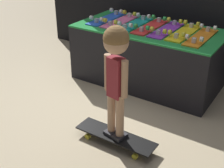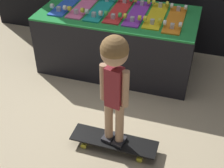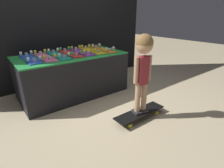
{
  "view_description": "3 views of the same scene",
  "coord_description": "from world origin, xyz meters",
  "px_view_note": "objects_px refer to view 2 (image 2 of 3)",
  "views": [
    {
      "loc": [
        1.59,
        -2.62,
        1.83
      ],
      "look_at": [
        0.08,
        -0.31,
        0.39
      ],
      "focal_mm": 50.0,
      "sensor_mm": 36.0,
      "label": 1
    },
    {
      "loc": [
        0.91,
        -2.49,
        2.14
      ],
      "look_at": [
        0.21,
        -0.26,
        0.39
      ],
      "focal_mm": 50.0,
      "sensor_mm": 36.0,
      "label": 2
    },
    {
      "loc": [
        -1.2,
        -2.08,
        1.33
      ],
      "look_at": [
        0.2,
        -0.25,
        0.4
      ],
      "focal_mm": 28.0,
      "sensor_mm": 36.0,
      "label": 3
    }
  ],
  "objects_px": {
    "skateboard_red_on_rack": "(119,10)",
    "skateboard_on_floor": "(114,141)",
    "skateboard_purple_on_rack": "(137,13)",
    "skateboard_yellow_on_rack": "(156,15)",
    "skateboard_blue_on_rack": "(67,3)",
    "skateboard_pink_on_rack": "(84,6)",
    "skateboard_teal_on_rack": "(101,8)",
    "skateboard_orange_on_rack": "(175,19)",
    "child": "(114,73)"
  },
  "relations": [
    {
      "from": "skateboard_pink_on_rack",
      "to": "skateboard_purple_on_rack",
      "type": "xyz_separation_m",
      "value": [
        0.63,
        -0.0,
        0.0
      ]
    },
    {
      "from": "skateboard_orange_on_rack",
      "to": "child",
      "type": "xyz_separation_m",
      "value": [
        -0.28,
        -1.28,
        0.09
      ]
    },
    {
      "from": "skateboard_purple_on_rack",
      "to": "skateboard_teal_on_rack",
      "type": "bearing_deg",
      "value": -178.4
    },
    {
      "from": "skateboard_red_on_rack",
      "to": "skateboard_orange_on_rack",
      "type": "distance_m",
      "value": 0.63
    },
    {
      "from": "skateboard_blue_on_rack",
      "to": "skateboard_pink_on_rack",
      "type": "height_order",
      "value": "same"
    },
    {
      "from": "skateboard_orange_on_rack",
      "to": "skateboard_yellow_on_rack",
      "type": "bearing_deg",
      "value": 169.63
    },
    {
      "from": "skateboard_teal_on_rack",
      "to": "child",
      "type": "height_order",
      "value": "child"
    },
    {
      "from": "skateboard_purple_on_rack",
      "to": "skateboard_orange_on_rack",
      "type": "relative_size",
      "value": 1.0
    },
    {
      "from": "skateboard_blue_on_rack",
      "to": "skateboard_on_floor",
      "type": "bearing_deg",
      "value": -53.28
    },
    {
      "from": "skateboard_pink_on_rack",
      "to": "skateboard_red_on_rack",
      "type": "height_order",
      "value": "same"
    },
    {
      "from": "skateboard_yellow_on_rack",
      "to": "skateboard_on_floor",
      "type": "bearing_deg",
      "value": -92.9
    },
    {
      "from": "skateboard_teal_on_rack",
      "to": "skateboard_on_floor",
      "type": "bearing_deg",
      "value": -66.58
    },
    {
      "from": "skateboard_pink_on_rack",
      "to": "skateboard_teal_on_rack",
      "type": "bearing_deg",
      "value": -3.49
    },
    {
      "from": "skateboard_yellow_on_rack",
      "to": "skateboard_on_floor",
      "type": "relative_size",
      "value": 0.88
    },
    {
      "from": "skateboard_teal_on_rack",
      "to": "skateboard_orange_on_rack",
      "type": "distance_m",
      "value": 0.84
    },
    {
      "from": "skateboard_purple_on_rack",
      "to": "child",
      "type": "distance_m",
      "value": 1.33
    },
    {
      "from": "child",
      "to": "skateboard_blue_on_rack",
      "type": "bearing_deg",
      "value": 136.96
    },
    {
      "from": "skateboard_purple_on_rack",
      "to": "child",
      "type": "relative_size",
      "value": 0.66
    },
    {
      "from": "skateboard_on_floor",
      "to": "skateboard_teal_on_rack",
      "type": "bearing_deg",
      "value": 113.42
    },
    {
      "from": "skateboard_yellow_on_rack",
      "to": "child",
      "type": "distance_m",
      "value": 1.33
    },
    {
      "from": "skateboard_red_on_rack",
      "to": "skateboard_purple_on_rack",
      "type": "bearing_deg",
      "value": -1.46
    },
    {
      "from": "skateboard_purple_on_rack",
      "to": "skateboard_red_on_rack",
      "type": "bearing_deg",
      "value": 178.54
    },
    {
      "from": "skateboard_pink_on_rack",
      "to": "skateboard_purple_on_rack",
      "type": "distance_m",
      "value": 0.63
    },
    {
      "from": "skateboard_blue_on_rack",
      "to": "skateboard_teal_on_rack",
      "type": "distance_m",
      "value": 0.42
    },
    {
      "from": "skateboard_yellow_on_rack",
      "to": "skateboard_pink_on_rack",
      "type": "bearing_deg",
      "value": -179.62
    },
    {
      "from": "skateboard_teal_on_rack",
      "to": "skateboard_orange_on_rack",
      "type": "relative_size",
      "value": 1.0
    },
    {
      "from": "skateboard_red_on_rack",
      "to": "skateboard_on_floor",
      "type": "distance_m",
      "value": 1.51
    },
    {
      "from": "skateboard_on_floor",
      "to": "child",
      "type": "distance_m",
      "value": 0.74
    },
    {
      "from": "skateboard_purple_on_rack",
      "to": "child",
      "type": "height_order",
      "value": "child"
    },
    {
      "from": "skateboard_blue_on_rack",
      "to": "skateboard_purple_on_rack",
      "type": "distance_m",
      "value": 0.84
    },
    {
      "from": "skateboard_pink_on_rack",
      "to": "skateboard_purple_on_rack",
      "type": "bearing_deg",
      "value": -0.1
    },
    {
      "from": "child",
      "to": "skateboard_red_on_rack",
      "type": "bearing_deg",
      "value": 115.25
    },
    {
      "from": "skateboard_blue_on_rack",
      "to": "skateboard_pink_on_rack",
      "type": "relative_size",
      "value": 1.0
    },
    {
      "from": "skateboard_on_floor",
      "to": "skateboard_blue_on_rack",
      "type": "bearing_deg",
      "value": 126.72
    },
    {
      "from": "skateboard_red_on_rack",
      "to": "skateboard_yellow_on_rack",
      "type": "height_order",
      "value": "same"
    },
    {
      "from": "skateboard_orange_on_rack",
      "to": "skateboard_pink_on_rack",
      "type": "bearing_deg",
      "value": 178.21
    },
    {
      "from": "skateboard_purple_on_rack",
      "to": "skateboard_yellow_on_rack",
      "type": "xyz_separation_m",
      "value": [
        0.21,
        0.01,
        0.0
      ]
    },
    {
      "from": "skateboard_on_floor",
      "to": "child",
      "type": "height_order",
      "value": "child"
    },
    {
      "from": "skateboard_pink_on_rack",
      "to": "skateboard_orange_on_rack",
      "type": "bearing_deg",
      "value": -1.79
    },
    {
      "from": "skateboard_pink_on_rack",
      "to": "skateboard_on_floor",
      "type": "height_order",
      "value": "skateboard_pink_on_rack"
    },
    {
      "from": "skateboard_pink_on_rack",
      "to": "skateboard_on_floor",
      "type": "xyz_separation_m",
      "value": [
        0.77,
        -1.32,
        -0.65
      ]
    },
    {
      "from": "skateboard_purple_on_rack",
      "to": "skateboard_yellow_on_rack",
      "type": "distance_m",
      "value": 0.21
    },
    {
      "from": "skateboard_red_on_rack",
      "to": "skateboard_yellow_on_rack",
      "type": "bearing_deg",
      "value": 0.18
    },
    {
      "from": "skateboard_pink_on_rack",
      "to": "skateboard_yellow_on_rack",
      "type": "height_order",
      "value": "same"
    },
    {
      "from": "skateboard_yellow_on_rack",
      "to": "skateboard_orange_on_rack",
      "type": "bearing_deg",
      "value": -10.37
    },
    {
      "from": "skateboard_teal_on_rack",
      "to": "skateboard_yellow_on_rack",
      "type": "height_order",
      "value": "same"
    },
    {
      "from": "skateboard_blue_on_rack",
      "to": "child",
      "type": "xyz_separation_m",
      "value": [
        0.99,
        -1.32,
        0.09
      ]
    },
    {
      "from": "skateboard_teal_on_rack",
      "to": "skateboard_red_on_rack",
      "type": "distance_m",
      "value": 0.21
    },
    {
      "from": "skateboard_purple_on_rack",
      "to": "skateboard_orange_on_rack",
      "type": "xyz_separation_m",
      "value": [
        0.42,
        -0.03,
        0.0
      ]
    },
    {
      "from": "skateboard_blue_on_rack",
      "to": "skateboard_red_on_rack",
      "type": "bearing_deg",
      "value": -0.08
    }
  ]
}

